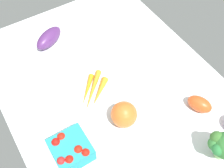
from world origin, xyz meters
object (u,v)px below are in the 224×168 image
(berry_basket, at_px, (71,150))
(roma_tomato, at_px, (200,104))
(carrot_bunch, at_px, (94,90))
(broccoli_head, at_px, (223,145))
(heirloom_tomato_orange, at_px, (124,114))
(eggplant, at_px, (49,38))

(berry_basket, height_order, roma_tomato, berry_basket)
(carrot_bunch, xyz_separation_m, broccoli_head, (-0.41, -0.21, 0.06))
(carrot_bunch, bearing_deg, berry_basket, 133.82)
(heirloom_tomato_orange, relative_size, roma_tomato, 1.02)
(eggplant, xyz_separation_m, heirloom_tomato_orange, (-0.47, -0.06, 0.01))
(heirloom_tomato_orange, bearing_deg, eggplant, 7.15)
(eggplant, distance_m, roma_tomato, 0.64)
(broccoli_head, relative_size, berry_basket, 1.03)
(broccoli_head, distance_m, heirloom_tomato_orange, 0.31)
(heirloom_tomato_orange, height_order, roma_tomato, heirloom_tomato_orange)
(heirloom_tomato_orange, xyz_separation_m, roma_tomato, (-0.09, -0.25, -0.02))
(carrot_bunch, xyz_separation_m, roma_tomato, (-0.25, -0.27, 0.01))
(heirloom_tomato_orange, bearing_deg, berry_basket, 93.28)
(eggplant, distance_m, heirloom_tomato_orange, 0.47)
(broccoli_head, xyz_separation_m, berry_basket, (0.24, 0.38, -0.04))
(carrot_bunch, height_order, heirloom_tomato_orange, heirloom_tomato_orange)
(eggplant, height_order, berry_basket, berry_basket)
(eggplant, relative_size, heirloom_tomato_orange, 1.54)
(berry_basket, xyz_separation_m, heirloom_tomato_orange, (0.01, -0.20, 0.01))
(berry_basket, xyz_separation_m, roma_tomato, (-0.08, -0.45, -0.01))
(carrot_bunch, relative_size, eggplant, 1.04)
(broccoli_head, distance_m, roma_tomato, 0.18)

